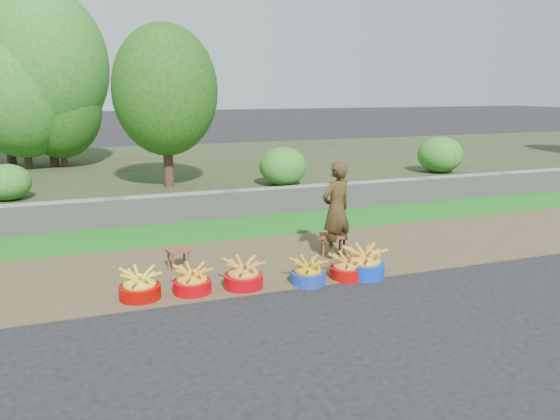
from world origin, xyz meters
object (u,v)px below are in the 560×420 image
object	(u,v)px
basin_a	(140,286)
basin_e	(346,268)
basin_f	(365,263)
stool_right	(332,238)
basin_b	(192,281)
basin_c	(243,276)
vendor_woman	(336,209)
basin_d	(308,273)
stool_left	(178,253)

from	to	relation	value
basin_a	basin_e	world-z (taller)	basin_a
basin_f	stool_right	size ratio (longest dim) A/B	1.28
basin_b	basin_c	bearing A→B (deg)	-3.56
basin_c	vendor_woman	xyz separation A→B (m)	(1.69, 0.78, 0.58)
basin_b	basin_f	size ratio (longest dim) A/B	0.87
basin_e	vendor_woman	world-z (taller)	vendor_woman
basin_b	vendor_woman	world-z (taller)	vendor_woman
basin_a	stool_right	bearing A→B (deg)	15.28
basin_e	vendor_woman	bearing A→B (deg)	72.73
basin_f	basin_d	bearing A→B (deg)	-179.70
basin_e	vendor_woman	distance (m)	1.12
basin_c	basin_e	distance (m)	1.42
stool_left	vendor_woman	size ratio (longest dim) A/B	0.25
basin_a	vendor_woman	distance (m)	3.12
basin_a	basin_d	world-z (taller)	basin_a
basin_a	stool_right	size ratio (longest dim) A/B	1.17
stool_right	stool_left	bearing A→B (deg)	175.79
basin_e	stool_left	xyz separation A→B (m)	(-2.06, 1.18, 0.09)
basin_d	basin_b	bearing A→B (deg)	173.06
basin_b	stool_left	size ratio (longest dim) A/B	1.34
stool_left	vendor_woman	bearing A→B (deg)	-6.60
basin_a	stool_left	world-z (taller)	basin_a
basin_c	vendor_woman	size ratio (longest dim) A/B	0.35
basin_a	basin_d	size ratio (longest dim) A/B	1.10
basin_e	basin_f	xyz separation A→B (m)	(0.27, -0.01, 0.04)
basin_d	stool_right	bearing A→B (deg)	50.56
basin_e	basin_c	bearing A→B (deg)	174.77
vendor_woman	basin_a	bearing A→B (deg)	-5.24
basin_f	stool_left	distance (m)	2.61
basin_d	basin_f	distance (m)	0.84
stool_left	basin_f	bearing A→B (deg)	-26.95
basin_c	stool_right	size ratio (longest dim) A/B	1.18
basin_e	basin_f	world-z (taller)	basin_f
basin_d	basin_e	distance (m)	0.57
basin_e	stool_right	size ratio (longest dim) A/B	1.03
basin_c	vendor_woman	distance (m)	1.95
basin_a	basin_b	size ratio (longest dim) A/B	1.05
basin_f	stool_right	xyz separation A→B (m)	(-0.01, 1.01, 0.09)
stool_left	basin_c	bearing A→B (deg)	-58.36
basin_d	stool_right	world-z (taller)	basin_d
basin_b	stool_left	world-z (taller)	basin_b
basin_c	basin_b	bearing A→B (deg)	176.44
basin_e	basin_a	bearing A→B (deg)	175.88
basin_d	basin_e	size ratio (longest dim) A/B	1.02
basin_c	basin_d	size ratio (longest dim) A/B	1.12
basin_f	vendor_woman	xyz separation A→B (m)	(0.01, 0.91, 0.57)
basin_f	stool_right	distance (m)	1.02
basin_b	basin_c	size ratio (longest dim) A/B	0.94
basin_b	stool_left	xyz separation A→B (m)	(0.01, 1.01, 0.08)
basin_d	vendor_woman	distance (m)	1.39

